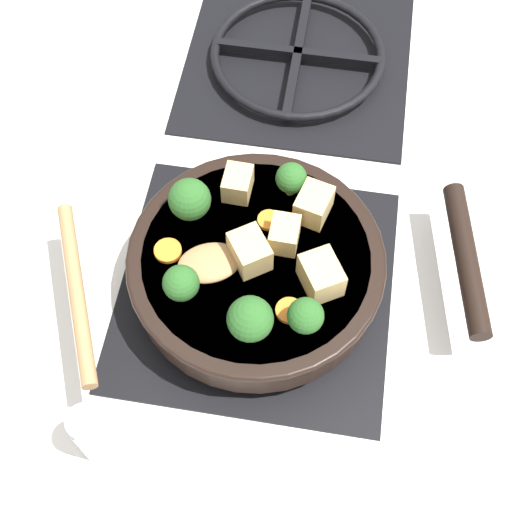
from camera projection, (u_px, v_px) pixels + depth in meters
ground_plane at (256, 288)px, 0.82m from camera, size 2.40×2.40×0.00m
front_burner_grate at (256, 284)px, 0.81m from camera, size 0.31×0.31×0.03m
rear_burner_grate at (297, 57)px, 0.99m from camera, size 0.31×0.31×0.03m
skillet_pan at (259, 266)px, 0.78m from camera, size 0.39×0.28×0.05m
wooden_spoon at (138, 278)px, 0.74m from camera, size 0.22×0.20×0.02m
tofu_cube_center_large at (250, 251)px, 0.74m from camera, size 0.05×0.05×0.03m
tofu_cube_near_handle at (284, 234)px, 0.75m from camera, size 0.03×0.04×0.03m
tofu_cube_east_chunk at (238, 183)px, 0.79m from camera, size 0.03×0.04×0.03m
tofu_cube_west_chunk at (321, 275)px, 0.73m from camera, size 0.05×0.06×0.04m
tofu_cube_back_piece at (314, 205)px, 0.77m from camera, size 0.04×0.05×0.03m
broccoli_floret_near_spoon at (305, 316)px, 0.70m from camera, size 0.04×0.04×0.04m
broccoli_floret_center_top at (291, 178)px, 0.78m from camera, size 0.03×0.03×0.04m
broccoli_floret_east_rim at (190, 200)px, 0.76m from camera, size 0.05×0.05×0.05m
broccoli_floret_west_rim at (181, 283)px, 0.71m from camera, size 0.04×0.04×0.05m
broccoli_floret_north_edge at (250, 319)px, 0.69m from camera, size 0.05×0.05×0.05m
carrot_slice_orange_thin at (289, 311)px, 0.72m from camera, size 0.03×0.03×0.01m
carrot_slice_near_center at (168, 251)px, 0.76m from camera, size 0.03×0.03×0.01m
carrot_slice_edge_slice at (269, 220)px, 0.78m from camera, size 0.03×0.03×0.01m
salt_shaker at (92, 433)px, 0.70m from camera, size 0.04×0.04×0.09m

